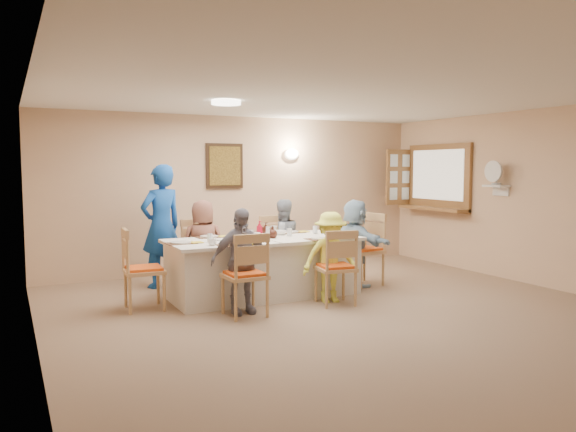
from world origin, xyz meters
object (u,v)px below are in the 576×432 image
chair_back_left (201,254)px  diner_back_right (282,241)px  desk_fan (495,176)px  diner_right_end (355,243)px  caregiver (161,226)px  chair_front_right (335,266)px  dining_table (264,267)px  condiment_ketchup (259,230)px  chair_back_right (279,248)px  diner_front_left (241,261)px  serving_hatch (439,178)px  chair_left_end (144,269)px  chair_right_end (363,249)px  diner_front_right (330,257)px  chair_front_left (245,274)px  diner_back_left (203,245)px

chair_back_left → diner_back_right: (1.20, -0.12, 0.13)m
desk_fan → diner_right_end: (-2.16, 0.48, -0.93)m
caregiver → chair_front_right: bearing=112.5°
chair_front_right → diner_back_right: (0.00, 1.48, 0.14)m
dining_table → condiment_ketchup: size_ratio=10.97×
chair_back_right → diner_front_left: 1.91m
serving_hatch → chair_left_end: size_ratio=1.53×
chair_back_right → diner_front_left: bearing=-130.8°
chair_left_end → chair_right_end: chair_right_end is taller
chair_left_end → condiment_ketchup: condiment_ketchup is taller
desk_fan → caregiver: (-4.63, 1.63, -0.69)m
diner_back_right → diner_front_right: 1.36m
diner_front_right → chair_front_left: bearing=-164.3°
diner_front_right → caregiver: bearing=142.0°
chair_back_left → chair_back_right: size_ratio=1.00×
condiment_ketchup → chair_front_right: bearing=-51.7°
chair_front_left → condiment_ketchup: 1.06m
chair_back_left → chair_back_right: bearing=-3.5°
chair_front_right → diner_front_left: size_ratio=0.77×
dining_table → diner_front_right: bearing=-48.6°
chair_left_end → diner_front_left: 1.17m
chair_front_left → desk_fan: bearing=-176.8°
desk_fan → condiment_ketchup: size_ratio=1.32×
chair_left_end → caregiver: caregiver is taller
diner_front_left → chair_back_right: bearing=51.0°
condiment_ketchup → desk_fan: bearing=-8.0°
dining_table → chair_front_right: (0.60, -0.80, 0.09)m
chair_left_end → condiment_ketchup: (1.50, 0.02, 0.39)m
diner_right_end → diner_front_right: bearing=124.5°
serving_hatch → diner_right_end: serving_hatch is taller
chair_right_end → diner_front_left: 2.26m
chair_back_left → desk_fan: bearing=-20.6°
chair_back_left → dining_table: bearing=-56.6°
dining_table → chair_front_left: bearing=-126.9°
chair_back_right → diner_back_left: diner_back_left is taller
dining_table → caregiver: 1.63m
desk_fan → chair_back_left: (-4.18, 1.28, -1.07)m
chair_front_right → desk_fan: bearing=-164.3°
chair_back_right → chair_front_right: (0.00, -1.60, -0.01)m
desk_fan → diner_back_right: size_ratio=0.25×
chair_back_right → diner_front_right: size_ratio=0.85×
chair_back_right → dining_table: bearing=-128.7°
chair_back_right → diner_back_left: bearing=-176.1°
serving_hatch → diner_right_end: size_ratio=1.22×
chair_front_left → chair_right_end: size_ratio=0.93×
chair_back_left → chair_front_left: bearing=-93.5°
chair_back_left → chair_right_end: 2.29m
dining_table → chair_front_left: chair_front_left is taller
diner_back_right → diner_right_end: diner_right_end is taller
diner_front_left → diner_front_right: (1.20, 0.00, -0.05)m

